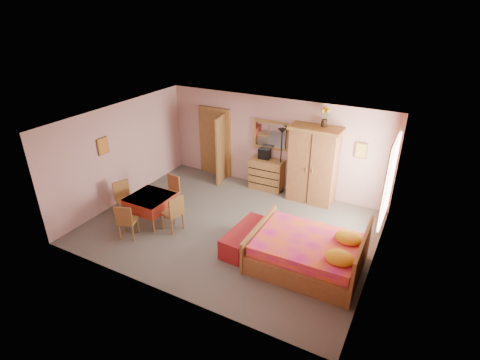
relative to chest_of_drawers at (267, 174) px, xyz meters
The scene contains 23 objects.
floor 2.32m from the chest_of_drawers, 87.81° to the right, with size 6.50×6.50×0.00m, color slate.
ceiling 3.13m from the chest_of_drawers, 87.81° to the right, with size 6.50×6.50×0.00m, color brown.
wall_back 0.89m from the chest_of_drawers, 69.12° to the left, with size 6.50×0.10×2.60m, color #C89591.
wall_front 4.85m from the chest_of_drawers, 88.96° to the right, with size 6.50×0.10×2.60m, color #C89591.
wall_left 3.99m from the chest_of_drawers, 144.31° to the right, with size 0.10×5.00×2.60m, color #C89591.
wall_right 4.13m from the chest_of_drawers, 34.26° to the right, with size 0.10×5.00×2.60m, color #C89591.
doorway 1.91m from the chest_of_drawers, behind, with size 1.06×0.12×2.15m, color #9E6B35.
window 3.61m from the chest_of_drawers, 18.02° to the right, with size 0.08×1.40×1.95m, color white.
picture_left 4.43m from the chest_of_drawers, 137.49° to the right, with size 0.04×0.32×0.42m, color orange.
picture_back 2.68m from the chest_of_drawers, ahead, with size 0.30×0.04×0.40m, color #D8BF59.
chest_of_drawers is the anchor object (origin of this frame).
wall_mirror 1.12m from the chest_of_drawers, 90.00° to the left, with size 1.04×0.05×0.82m, color silver.
stereo 0.60m from the chest_of_drawers, 158.13° to the left, with size 0.31×0.23×0.29m, color black.
floor_lamp 0.62m from the chest_of_drawers, ahead, with size 0.24×0.24×1.85m, color black.
wardrobe 1.46m from the chest_of_drawers, ahead, with size 1.32×0.68×2.07m, color #9A6034.
sunflower_vase 2.39m from the chest_of_drawers, ahead, with size 0.20×0.20×0.50m, color gold.
bed 3.52m from the chest_of_drawers, 52.41° to the right, with size 2.20×1.73×1.02m, color #CB1389.
bench 2.91m from the chest_of_drawers, 74.92° to the right, with size 0.51×1.38×0.46m, color maroon.
dining_table 3.42m from the chest_of_drawers, 120.70° to the right, with size 0.94×0.94×0.69m, color maroon.
chair_south 4.10m from the chest_of_drawers, 115.72° to the right, with size 0.39×0.39×0.86m, color olive.
chair_north 2.81m from the chest_of_drawers, 128.34° to the right, with size 0.40×0.40×0.88m, color #9B6134.
chair_west 3.91m from the chest_of_drawers, 129.68° to the right, with size 0.40×0.40×0.88m, color #B06D3B.
chair_east 3.16m from the chest_of_drawers, 109.87° to the right, with size 0.41×0.41×0.91m, color #966232.
Camera 1 is at (3.77, -6.59, 4.94)m, focal length 28.00 mm.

